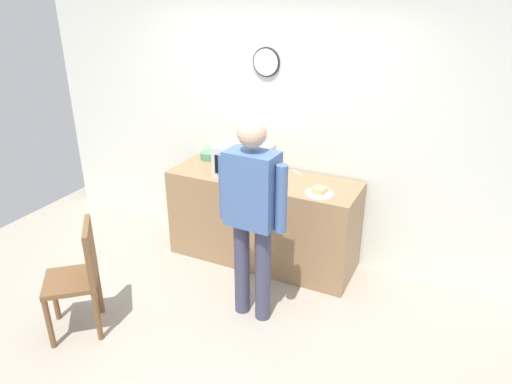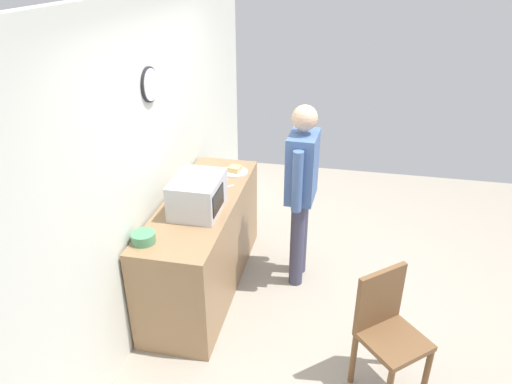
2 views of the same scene
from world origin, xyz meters
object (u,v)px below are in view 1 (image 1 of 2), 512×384
sandwich_plate (320,192)px  person_standing (252,208)px  spoon_utensil (297,173)px  fork_utensil (283,187)px  salad_bowl (209,155)px  microwave (244,161)px  wooden_chair (80,274)px

sandwich_plate → person_standing: person_standing is taller
spoon_utensil → fork_utensil: bearing=-87.2°
sandwich_plate → fork_utensil: sandwich_plate is taller
sandwich_plate → salad_bowl: size_ratio=1.40×
person_standing → fork_utensil: bearing=91.9°
spoon_utensil → person_standing: bearing=-87.8°
microwave → spoon_utensil: size_ratio=2.94×
spoon_utensil → person_standing: 1.09m
person_standing → wooden_chair: person_standing is taller
wooden_chair → salad_bowl: bearing=86.2°
person_standing → salad_bowl: bearing=134.2°
salad_bowl → wooden_chair: bearing=-93.8°
spoon_utensil → salad_bowl: bearing=-178.4°
microwave → fork_utensil: size_ratio=2.94×
spoon_utensil → microwave: bearing=-147.6°
fork_utensil → wooden_chair: (-1.13, -1.45, -0.39)m
person_standing → spoon_utensil: bearing=92.2°
fork_utensil → wooden_chair: size_ratio=0.18×
fork_utensil → person_standing: 0.70m
sandwich_plate → salad_bowl: 1.40m
fork_utensil → person_standing: size_ratio=0.10×
fork_utensil → person_standing: (0.02, -0.69, 0.10)m
sandwich_plate → salad_bowl: bearing=164.9°
salad_bowl → spoon_utensil: salad_bowl is taller
salad_bowl → spoon_utensil: bearing=1.6°
microwave → wooden_chair: 1.78m
spoon_utensil → person_standing: person_standing is taller
sandwich_plate → person_standing: bearing=-115.0°
person_standing → wooden_chair: size_ratio=1.84×
sandwich_plate → wooden_chair: 2.10m
salad_bowl → person_standing: 1.48m
sandwich_plate → salad_bowl: (-1.35, 0.36, 0.02)m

